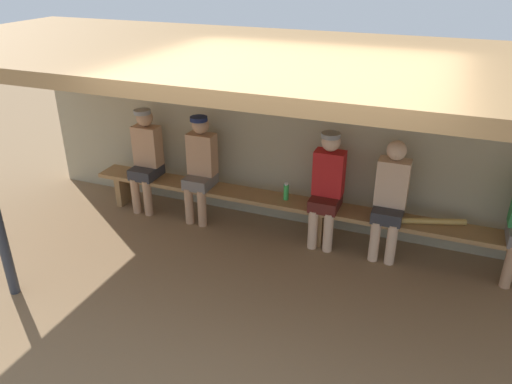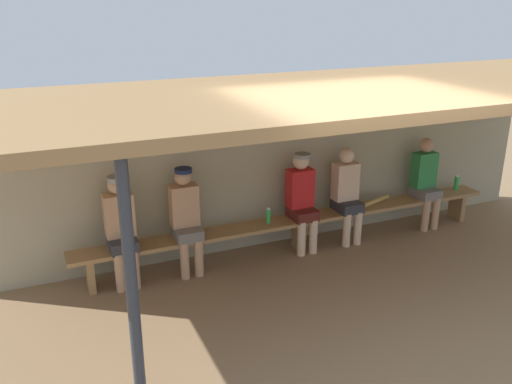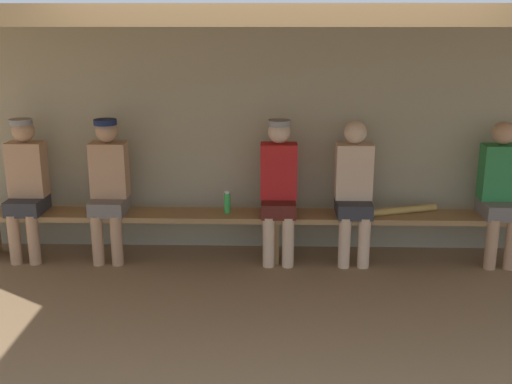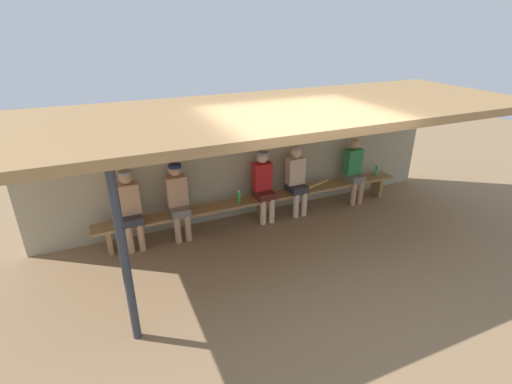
{
  "view_description": "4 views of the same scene",
  "coord_description": "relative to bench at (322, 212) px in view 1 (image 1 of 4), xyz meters",
  "views": [
    {
      "loc": [
        1.16,
        -3.47,
        3.09
      ],
      "look_at": [
        -0.64,
        1.09,
        0.74
      ],
      "focal_mm": 34.97,
      "sensor_mm": 36.0,
      "label": 1
    },
    {
      "loc": [
        -3.23,
        -4.47,
        3.3
      ],
      "look_at": [
        -0.72,
        1.34,
        1.0
      ],
      "focal_mm": 38.56,
      "sensor_mm": 36.0,
      "label": 2
    },
    {
      "loc": [
        -0.02,
        -4.09,
        2.25
      ],
      "look_at": [
        -0.16,
        1.09,
        0.8
      ],
      "focal_mm": 43.99,
      "sensor_mm": 36.0,
      "label": 3
    },
    {
      "loc": [
        -2.7,
        -4.3,
        3.49
      ],
      "look_at": [
        -0.26,
        1.22,
        0.75
      ],
      "focal_mm": 26.67,
      "sensor_mm": 36.0,
      "label": 4
    }
  ],
  "objects": [
    {
      "name": "dugout_roof",
      "position": [
        0.0,
        -0.85,
        1.87
      ],
      "size": [
        8.0,
        2.8,
        0.12
      ],
      "primitive_type": "cube",
      "color": "#9E7547",
      "rests_on": "back_wall"
    },
    {
      "name": "baseball_bat",
      "position": [
        1.11,
        -0.0,
        0.11
      ],
      "size": [
        0.88,
        0.34,
        0.07
      ],
      "primitive_type": "cylinder",
      "rotation": [
        0.0,
        1.57,
        0.32
      ],
      "color": "tan",
      "rests_on": "bench"
    },
    {
      "name": "player_shirtless_tan",
      "position": [
        -2.35,
        0.0,
        0.36
      ],
      "size": [
        0.34,
        0.42,
        1.34
      ],
      "color": "#333338",
      "rests_on": "ground"
    },
    {
      "name": "back_wall",
      "position": [
        0.0,
        0.45,
        0.71
      ],
      "size": [
        8.0,
        0.2,
        2.2
      ],
      "primitive_type": "cube",
      "color": "tan",
      "rests_on": "ground"
    },
    {
      "name": "ground_plane",
      "position": [
        0.0,
        -1.55,
        -0.39
      ],
      "size": [
        24.0,
        24.0,
        0.0
      ],
      "primitive_type": "plane",
      "color": "#8C6D4C"
    },
    {
      "name": "player_in_white",
      "position": [
        -1.56,
        0.0,
        0.36
      ],
      "size": [
        0.34,
        0.42,
        1.34
      ],
      "color": "slate",
      "rests_on": "ground"
    },
    {
      "name": "water_bottle_blue",
      "position": [
        -0.45,
        0.02,
        0.17
      ],
      "size": [
        0.06,
        0.06,
        0.21
      ],
      "color": "green",
      "rests_on": "bench"
    },
    {
      "name": "player_rightmost",
      "position": [
        0.73,
        0.0,
        0.34
      ],
      "size": [
        0.34,
        0.42,
        1.34
      ],
      "color": "#333338",
      "rests_on": "ground"
    },
    {
      "name": "bench",
      "position": [
        0.0,
        0.0,
        0.0
      ],
      "size": [
        6.0,
        0.36,
        0.46
      ],
      "color": "#9E7547",
      "rests_on": "ground"
    },
    {
      "name": "player_near_post",
      "position": [
        0.03,
        0.0,
        0.36
      ],
      "size": [
        0.34,
        0.42,
        1.34
      ],
      "color": "#591E19",
      "rests_on": "ground"
    }
  ]
}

